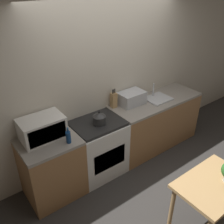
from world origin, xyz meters
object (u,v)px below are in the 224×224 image
at_px(kettle, 99,118).
at_px(dining_table, 212,190).
at_px(microwave, 42,128).
at_px(toaster_oven, 132,98).
at_px(stove_range, 98,148).
at_px(bottle, 68,137).

height_order(kettle, dining_table, kettle).
distance_m(microwave, dining_table, 2.16).
bearing_deg(microwave, toaster_oven, 1.40).
bearing_deg(stove_range, microwave, 171.97).
distance_m(stove_range, toaster_oven, 0.96).
height_order(microwave, toaster_oven, microwave).
distance_m(microwave, bottle, 0.36).
bearing_deg(toaster_oven, bottle, -166.10).
distance_m(bottle, dining_table, 1.79).
xyz_separation_m(bottle, toaster_oven, (1.32, 0.33, 0.02)).
bearing_deg(bottle, microwave, 126.34).
height_order(stove_range, dining_table, stove_range).
xyz_separation_m(stove_range, toaster_oven, (0.77, 0.14, 0.55)).
xyz_separation_m(stove_range, bottle, (-0.55, -0.18, 0.54)).
xyz_separation_m(toaster_oven, dining_table, (-0.29, -1.76, -0.38)).
xyz_separation_m(bottle, dining_table, (1.02, -1.43, -0.36)).
bearing_deg(stove_range, toaster_oven, 10.67).
relative_size(kettle, dining_table, 0.24).
relative_size(microwave, bottle, 2.53).
bearing_deg(microwave, bottle, -53.66).
xyz_separation_m(kettle, bottle, (-0.56, -0.14, -0.00)).
relative_size(microwave, toaster_oven, 1.32).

